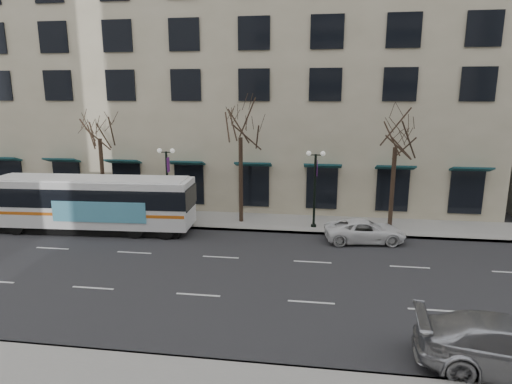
% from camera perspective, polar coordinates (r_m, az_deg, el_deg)
% --- Properties ---
extents(ground, '(160.00, 160.00, 0.00)m').
position_cam_1_polar(ground, '(21.75, -6.07, -10.83)').
color(ground, black).
rests_on(ground, ground).
extents(sidewalk_far, '(80.00, 4.00, 0.15)m').
position_cam_1_polar(sidewalk_far, '(29.59, 7.69, -4.27)').
color(sidewalk_far, gray).
rests_on(sidewalk_far, ground).
extents(building_hotel, '(40.00, 20.00, 24.00)m').
position_cam_1_polar(building_hotel, '(41.06, -1.92, 17.37)').
color(building_hotel, tan).
rests_on(building_hotel, ground).
extents(tree_far_left, '(3.60, 3.60, 8.34)m').
position_cam_1_polar(tree_far_left, '(31.93, -20.25, 8.41)').
color(tree_far_left, black).
rests_on(tree_far_left, ground).
extents(tree_far_mid, '(3.60, 3.60, 8.55)m').
position_cam_1_polar(tree_far_mid, '(28.61, -2.09, 9.19)').
color(tree_far_mid, black).
rests_on(tree_far_mid, ground).
extents(tree_far_right, '(3.60, 3.60, 8.06)m').
position_cam_1_polar(tree_far_right, '(28.65, 18.21, 7.60)').
color(tree_far_right, black).
rests_on(tree_far_right, ground).
extents(lamp_post_left, '(1.22, 0.45, 5.21)m').
position_cam_1_polar(lamp_post_left, '(29.83, -11.72, 1.39)').
color(lamp_post_left, black).
rests_on(lamp_post_left, ground).
extents(lamp_post_right, '(1.22, 0.45, 5.21)m').
position_cam_1_polar(lamp_post_right, '(28.10, 7.86, 0.85)').
color(lamp_post_right, black).
rests_on(lamp_post_right, ground).
extents(city_bus, '(13.19, 3.47, 3.54)m').
position_cam_1_polar(city_bus, '(29.62, -20.84, -1.26)').
color(city_bus, silver).
rests_on(city_bus, ground).
extents(white_pickup, '(5.05, 2.81, 1.34)m').
position_cam_1_polar(white_pickup, '(26.79, 14.31, -5.06)').
color(white_pickup, white).
rests_on(white_pickup, ground).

